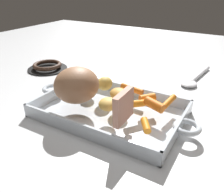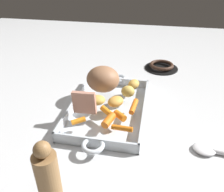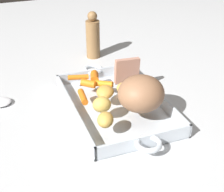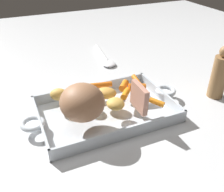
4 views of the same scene
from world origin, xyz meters
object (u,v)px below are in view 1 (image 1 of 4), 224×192
at_px(baby_carrot_southwest, 169,102).
at_px(serving_spoon, 194,79).
at_px(baby_carrot_long, 132,89).
at_px(potato_golden_small, 108,104).
at_px(potato_halved, 105,84).
at_px(potato_near_roast, 90,79).
at_px(baby_carrot_center_right, 135,104).
at_px(roast_slice_thin, 123,107).
at_px(potato_corner, 119,94).
at_px(roasting_dish, 110,111).
at_px(baby_carrot_center_left, 147,98).
at_px(baby_carrot_southeast, 146,125).
at_px(baby_carrot_short, 154,105).
at_px(stove_burner_rear, 47,67).
at_px(pork_roast, 77,85).

height_order(baby_carrot_southwest, serving_spoon, baby_carrot_southwest).
xyz_separation_m(baby_carrot_long, potato_golden_small, (-0.01, -0.12, 0.01)).
bearing_deg(potato_halved, potato_golden_small, -54.02).
xyz_separation_m(baby_carrot_southwest, potato_near_roast, (-0.24, 0.00, 0.01)).
distance_m(baby_carrot_center_right, potato_halved, 0.13).
height_order(roast_slice_thin, potato_corner, roast_slice_thin).
bearing_deg(roasting_dish, baby_carrot_center_left, 32.39).
relative_size(baby_carrot_southeast, baby_carrot_long, 0.61).
bearing_deg(baby_carrot_southeast, roast_slice_thin, 177.36).
bearing_deg(potato_halved, baby_carrot_long, 21.71).
distance_m(baby_carrot_center_right, serving_spoon, 0.34).
distance_m(potato_halved, potato_golden_small, 0.11).
relative_size(roasting_dish, baby_carrot_southeast, 11.18).
xyz_separation_m(baby_carrot_southeast, potato_halved, (-0.17, 0.12, 0.01)).
bearing_deg(baby_carrot_southwest, baby_carrot_center_right, -140.04).
xyz_separation_m(baby_carrot_southeast, potato_near_roast, (-0.24, 0.13, 0.01)).
distance_m(baby_carrot_short, potato_near_roast, 0.23).
bearing_deg(serving_spoon, baby_carrot_short, 1.93).
relative_size(potato_halved, potato_golden_small, 0.92).
height_order(roasting_dish, baby_carrot_center_left, baby_carrot_center_left).
distance_m(roast_slice_thin, potato_corner, 0.10).
relative_size(roasting_dish, potato_halved, 9.99).
relative_size(roast_slice_thin, baby_carrot_long, 1.06).
height_order(baby_carrot_southwest, baby_carrot_southeast, same).
xyz_separation_m(baby_carrot_southwest, baby_carrot_southeast, (-0.01, -0.13, 0.00)).
bearing_deg(baby_carrot_center_right, stove_burner_rear, 160.55).
distance_m(pork_roast, potato_golden_small, 0.10).
bearing_deg(roasting_dish, baby_carrot_long, 76.44).
bearing_deg(potato_halved, baby_carrot_center_right, -22.13).
xyz_separation_m(pork_roast, baby_carrot_center_right, (0.14, 0.05, -0.04)).
distance_m(potato_corner, potato_golden_small, 0.06).
height_order(roast_slice_thin, baby_carrot_center_right, roast_slice_thin).
relative_size(baby_carrot_southeast, potato_corner, 0.71).
bearing_deg(baby_carrot_center_left, potato_near_roast, 174.48).
xyz_separation_m(roast_slice_thin, potato_halved, (-0.12, 0.12, -0.02)).
height_order(roast_slice_thin, stove_burner_rear, roast_slice_thin).
relative_size(roasting_dish, serving_spoon, 1.97).
relative_size(baby_carrot_short, baby_carrot_southeast, 1.21).
bearing_deg(potato_halved, roast_slice_thin, -44.18).
xyz_separation_m(potato_corner, stove_burner_rear, (-0.40, 0.14, -0.04)).
bearing_deg(potato_golden_small, pork_roast, -178.36).
relative_size(baby_carrot_southwest, potato_golden_small, 1.18).
bearing_deg(potato_near_roast, roast_slice_thin, -35.54).
xyz_separation_m(roast_slice_thin, stove_burner_rear, (-0.46, 0.23, -0.06)).
bearing_deg(potato_halved, baby_carrot_southeast, -34.32).
distance_m(pork_roast, potato_corner, 0.11).
height_order(baby_carrot_center_right, potato_corner, potato_corner).
height_order(baby_carrot_southwest, stove_burner_rear, baby_carrot_southwest).
bearing_deg(baby_carrot_center_left, baby_carrot_southwest, 15.73).
bearing_deg(potato_golden_small, roast_slice_thin, -26.00).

